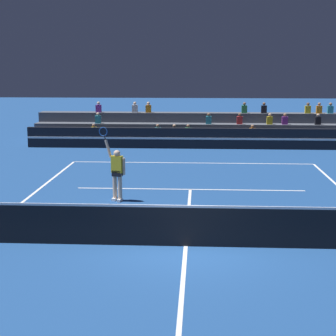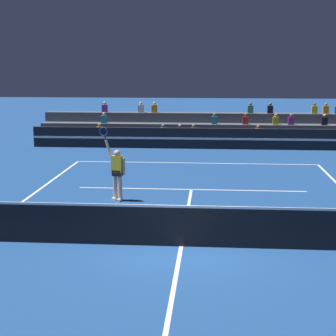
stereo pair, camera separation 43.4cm
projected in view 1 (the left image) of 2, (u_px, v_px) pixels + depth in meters
name	position (u px, v px, depth m)	size (l,w,h in m)	color
ground_plane	(186.00, 246.00, 14.06)	(120.00, 120.00, 0.00)	navy
court_lines	(186.00, 246.00, 14.06)	(11.10, 23.90, 0.01)	white
tennis_net	(186.00, 225.00, 13.96)	(12.00, 0.10, 1.10)	slate
sponsor_banner_wall	(194.00, 138.00, 29.98)	(18.00, 0.26, 1.10)	black
bleacher_stand	(195.00, 131.00, 32.45)	(18.34, 2.85, 2.28)	#4C515B
tennis_player	(117.00, 172.00, 18.51)	(0.93, 0.41, 2.49)	beige
tennis_ball	(119.00, 181.00, 21.63)	(0.07, 0.07, 0.07)	#C6DB33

